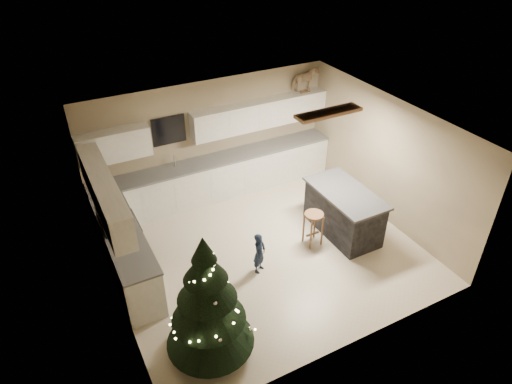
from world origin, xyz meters
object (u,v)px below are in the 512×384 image
bar_stool (314,221)px  rocking_horse (305,80)px  toddler (259,253)px  island (343,212)px  christmas_tree (208,308)px

bar_stool → rocking_horse: rocking_horse is taller
bar_stool → toddler: 1.30m
bar_stool → island: bearing=2.6°
toddler → bar_stool: bearing=-25.6°
bar_stool → rocking_horse: size_ratio=1.07×
toddler → rocking_horse: bearing=11.7°
island → christmas_tree: christmas_tree is taller
bar_stool → toddler: (-1.28, -0.21, -0.12)m
island → bar_stool: size_ratio=2.43×
island → rocking_horse: bearing=76.6°
christmas_tree → rocking_horse: bearing=44.0°
island → toddler: island is taller
christmas_tree → toddler: 1.93m
christmas_tree → toddler: (1.45, 1.18, -0.48)m
island → bar_stool: 0.74m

